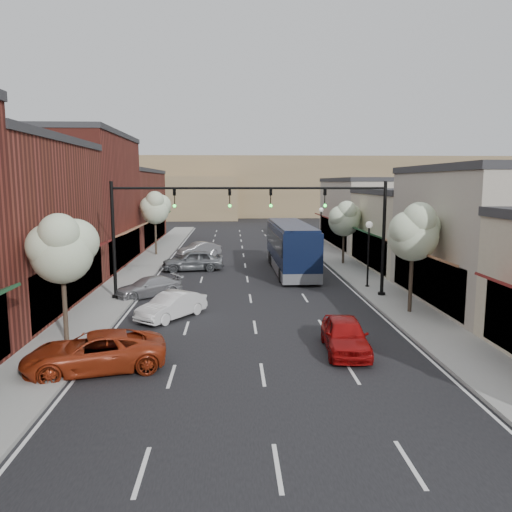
{
  "coord_description": "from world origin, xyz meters",
  "views": [
    {
      "loc": [
        -1.07,
        -21.29,
        6.94
      ],
      "look_at": [
        0.47,
        10.64,
        2.2
      ],
      "focal_mm": 35.0,
      "sensor_mm": 36.0,
      "label": 1
    }
  ],
  "objects": [
    {
      "name": "ground",
      "position": [
        0.0,
        0.0,
        0.0
      ],
      "size": [
        160.0,
        160.0,
        0.0
      ],
      "primitive_type": "plane",
      "color": "black",
      "rests_on": "ground"
    },
    {
      "name": "sidewalk_left",
      "position": [
        -8.4,
        18.5,
        0.07
      ],
      "size": [
        2.8,
        73.0,
        0.15
      ],
      "primitive_type": "cube",
      "color": "gray",
      "rests_on": "ground"
    },
    {
      "name": "sidewalk_right",
      "position": [
        8.4,
        18.5,
        0.07
      ],
      "size": [
        2.8,
        73.0,
        0.15
      ],
      "primitive_type": "cube",
      "color": "gray",
      "rests_on": "ground"
    },
    {
      "name": "curb_left",
      "position": [
        -7.0,
        18.5,
        0.07
      ],
      "size": [
        0.25,
        73.0,
        0.17
      ],
      "primitive_type": "cube",
      "color": "gray",
      "rests_on": "ground"
    },
    {
      "name": "curb_right",
      "position": [
        7.0,
        18.5,
        0.07
      ],
      "size": [
        0.25,
        73.0,
        0.17
      ],
      "primitive_type": "cube",
      "color": "gray",
      "rests_on": "ground"
    },
    {
      "name": "bldg_left_midfar",
      "position": [
        -14.24,
        20.0,
        5.4
      ],
      "size": [
        10.14,
        14.1,
        10.9
      ],
      "color": "maroon",
      "rests_on": "ground"
    },
    {
      "name": "bldg_left_far",
      "position": [
        -14.22,
        36.0,
        4.16
      ],
      "size": [
        10.14,
        18.1,
        8.4
      ],
      "color": "maroon",
      "rests_on": "ground"
    },
    {
      "name": "bldg_right_midnear",
      "position": [
        13.72,
        6.0,
        3.91
      ],
      "size": [
        9.14,
        12.1,
        7.9
      ],
      "color": "#A69E8E",
      "rests_on": "ground"
    },
    {
      "name": "bldg_right_midfar",
      "position": [
        13.7,
        18.0,
        3.17
      ],
      "size": [
        9.14,
        12.1,
        6.4
      ],
      "color": "beige",
      "rests_on": "ground"
    },
    {
      "name": "bldg_right_far",
      "position": [
        13.71,
        32.0,
        3.66
      ],
      "size": [
        9.14,
        16.1,
        7.4
      ],
      "color": "#A69E8E",
      "rests_on": "ground"
    },
    {
      "name": "hill_far",
      "position": [
        0.0,
        90.0,
        6.0
      ],
      "size": [
        120.0,
        30.0,
        12.0
      ],
      "primitive_type": "cube",
      "color": "#7A6647",
      "rests_on": "ground"
    },
    {
      "name": "hill_near",
      "position": [
        -25.0,
        78.0,
        4.0
      ],
      "size": [
        50.0,
        20.0,
        8.0
      ],
      "primitive_type": "cube",
      "color": "#7A6647",
      "rests_on": "ground"
    },
    {
      "name": "signal_mast_right",
      "position": [
        5.62,
        8.0,
        4.62
      ],
      "size": [
        8.22,
        0.46,
        7.0
      ],
      "color": "black",
      "rests_on": "ground"
    },
    {
      "name": "signal_mast_left",
      "position": [
        -5.62,
        8.0,
        4.62
      ],
      "size": [
        8.22,
        0.46,
        7.0
      ],
      "color": "black",
      "rests_on": "ground"
    },
    {
      "name": "tree_right_near",
      "position": [
        8.35,
        3.94,
        4.45
      ],
      "size": [
        2.85,
        2.65,
        5.95
      ],
      "color": "#47382B",
      "rests_on": "ground"
    },
    {
      "name": "tree_right_far",
      "position": [
        8.35,
        19.94,
        3.99
      ],
      "size": [
        2.85,
        2.65,
        5.43
      ],
      "color": "#47382B",
      "rests_on": "ground"
    },
    {
      "name": "tree_left_near",
      "position": [
        -8.25,
        -0.06,
        4.22
      ],
      "size": [
        2.85,
        2.65,
        5.69
      ],
      "color": "#47382B",
      "rests_on": "ground"
    },
    {
      "name": "tree_left_far",
      "position": [
        -8.25,
        25.94,
        4.6
      ],
      "size": [
        2.85,
        2.65,
        6.13
      ],
      "color": "#47382B",
      "rests_on": "ground"
    },
    {
      "name": "lamp_post_near",
      "position": [
        7.8,
        10.5,
        3.01
      ],
      "size": [
        0.44,
        0.44,
        4.44
      ],
      "color": "black",
      "rests_on": "ground"
    },
    {
      "name": "lamp_post_far",
      "position": [
        7.8,
        28.0,
        3.01
      ],
      "size": [
        0.44,
        0.44,
        4.44
      ],
      "color": "black",
      "rests_on": "ground"
    },
    {
      "name": "coach_bus",
      "position": [
        3.51,
        17.06,
        1.97
      ],
      "size": [
        2.89,
        12.41,
        3.78
      ],
      "rotation": [
        0.0,
        0.0,
        0.01
      ],
      "color": "black",
      "rests_on": "ground"
    },
    {
      "name": "red_hatchback",
      "position": [
        3.54,
        -1.7,
        0.72
      ],
      "size": [
        1.98,
        4.34,
        1.45
      ],
      "primitive_type": "imported",
      "rotation": [
        0.0,
        0.0,
        -0.06
      ],
      "color": "#930A0A",
      "rests_on": "ground"
    },
    {
      "name": "parked_car_a",
      "position": [
        -6.2,
        -3.3,
        0.72
      ],
      "size": [
        5.59,
        3.57,
        1.43
      ],
      "primitive_type": "imported",
      "rotation": [
        0.0,
        0.0,
        -1.32
      ],
      "color": "maroon",
      "rests_on": "ground"
    },
    {
      "name": "parked_car_b",
      "position": [
        -4.2,
        3.78,
        0.67
      ],
      "size": [
        3.54,
        4.14,
        1.35
      ],
      "primitive_type": "imported",
      "rotation": [
        0.0,
        0.0,
        -0.63
      ],
      "color": "silver",
      "rests_on": "ground"
    },
    {
      "name": "parked_car_c",
      "position": [
        -6.2,
        8.79,
        0.61
      ],
      "size": [
        4.44,
        3.68,
        1.21
      ],
      "primitive_type": "imported",
      "rotation": [
        0.0,
        0.0,
        -1.0
      ],
      "color": "#9A9A9F",
      "rests_on": "ground"
    },
    {
      "name": "parked_car_d",
      "position": [
        -4.2,
        17.76,
        0.81
      ],
      "size": [
        5.0,
        2.58,
        1.63
      ],
      "primitive_type": "imported",
      "rotation": [
        0.0,
        0.0,
        -1.43
      ],
      "color": "#575B5F",
      "rests_on": "ground"
    },
    {
      "name": "parked_car_e",
      "position": [
        -4.2,
        25.23,
        0.68
      ],
      "size": [
        4.24,
        3.56,
        1.37
      ],
      "primitive_type": "imported",
      "rotation": [
        0.0,
        0.0,
        -0.96
      ],
      "color": "gray",
      "rests_on": "ground"
    }
  ]
}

